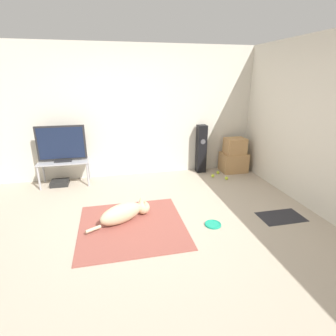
# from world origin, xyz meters

# --- Properties ---
(ground_plane) EXTENTS (12.00, 12.00, 0.00)m
(ground_plane) POSITION_xyz_m (0.00, 0.00, 0.00)
(ground_plane) COLOR #B2A38E
(wall_back) EXTENTS (8.00, 0.06, 2.55)m
(wall_back) POSITION_xyz_m (0.00, 2.10, 1.27)
(wall_back) COLOR beige
(wall_back) RESTS_ON ground_plane
(wall_right) EXTENTS (0.06, 8.00, 2.55)m
(wall_right) POSITION_xyz_m (2.60, 0.00, 1.27)
(wall_right) COLOR beige
(wall_right) RESTS_ON ground_plane
(area_rug) EXTENTS (1.43, 1.42, 0.01)m
(area_rug) POSITION_xyz_m (-0.17, 0.01, 0.01)
(area_rug) COLOR #934C42
(area_rug) RESTS_ON ground_plane
(dog) EXTENTS (0.90, 0.54, 0.28)m
(dog) POSITION_xyz_m (-0.25, 0.16, 0.14)
(dog) COLOR beige
(dog) RESTS_ON area_rug
(frisbee) EXTENTS (0.23, 0.23, 0.03)m
(frisbee) POSITION_xyz_m (0.93, -0.20, 0.01)
(frisbee) COLOR #199E7A
(frisbee) RESTS_ON ground_plane
(cardboard_box_lower) EXTENTS (0.53, 0.42, 0.40)m
(cardboard_box_lower) POSITION_xyz_m (2.19, 1.80, 0.20)
(cardboard_box_lower) COLOR tan
(cardboard_box_lower) RESTS_ON ground_plane
(cardboard_box_upper) EXTENTS (0.42, 0.33, 0.33)m
(cardboard_box_upper) POSITION_xyz_m (2.18, 1.78, 0.57)
(cardboard_box_upper) COLOR tan
(cardboard_box_upper) RESTS_ON cardboard_box_lower
(floor_speaker) EXTENTS (0.19, 0.20, 1.01)m
(floor_speaker) POSITION_xyz_m (1.49, 1.93, 0.51)
(floor_speaker) COLOR black
(floor_speaker) RESTS_ON ground_plane
(tv_stand) EXTENTS (0.91, 0.45, 0.47)m
(tv_stand) POSITION_xyz_m (-1.26, 1.80, 0.40)
(tv_stand) COLOR #A8A8AD
(tv_stand) RESTS_ON ground_plane
(tv) EXTENTS (0.86, 0.20, 0.66)m
(tv) POSITION_xyz_m (-1.26, 1.80, 0.79)
(tv) COLOR #232326
(tv) RESTS_ON tv_stand
(tennis_ball_by_boxes) EXTENTS (0.07, 0.07, 0.07)m
(tennis_ball_by_boxes) POSITION_xyz_m (1.62, 1.54, 0.03)
(tennis_ball_by_boxes) COLOR #C6E033
(tennis_ball_by_boxes) RESTS_ON ground_plane
(tennis_ball_near_speaker) EXTENTS (0.07, 0.07, 0.07)m
(tennis_ball_near_speaker) POSITION_xyz_m (1.80, 1.69, 0.03)
(tennis_ball_near_speaker) COLOR #C6E033
(tennis_ball_near_speaker) RESTS_ON ground_plane
(tennis_ball_loose_on_carpet) EXTENTS (0.07, 0.07, 0.07)m
(tennis_ball_loose_on_carpet) POSITION_xyz_m (1.83, 1.35, 0.03)
(tennis_ball_loose_on_carpet) COLOR #C6E033
(tennis_ball_loose_on_carpet) RESTS_ON ground_plane
(game_console) EXTENTS (0.32, 0.29, 0.09)m
(game_console) POSITION_xyz_m (-1.38, 1.78, 0.04)
(game_console) COLOR black
(game_console) RESTS_ON ground_plane
(door_mat) EXTENTS (0.65, 0.40, 0.01)m
(door_mat) POSITION_xyz_m (1.99, -0.21, 0.00)
(door_mat) COLOR #28282D
(door_mat) RESTS_ON ground_plane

